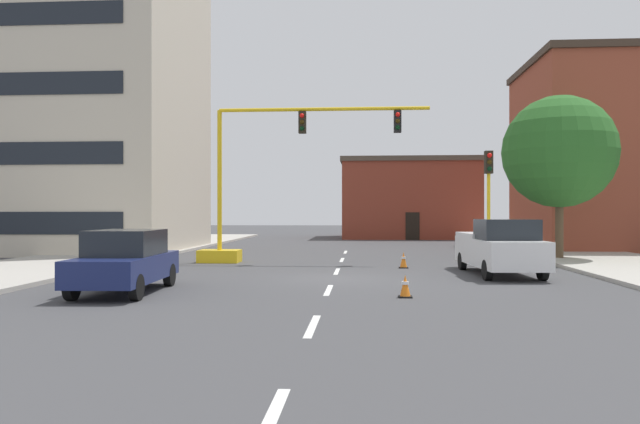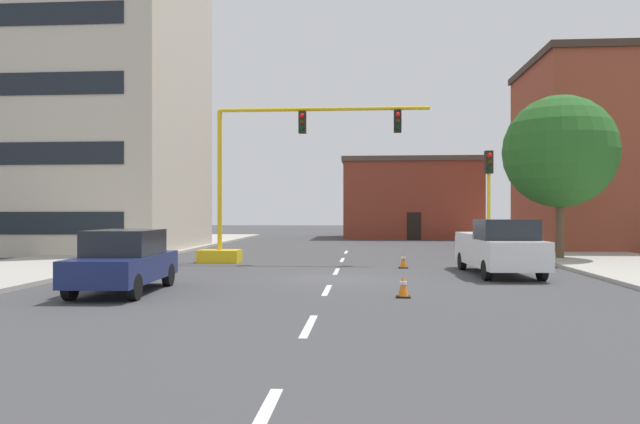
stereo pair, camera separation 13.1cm
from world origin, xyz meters
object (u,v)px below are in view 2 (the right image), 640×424
sedan_navy_near_left (124,261)px  traffic_cone_roadside_a (403,286)px  tree_right_mid (560,152)px  pickup_truck_white (499,248)px  traffic_signal_gantry (250,210)px  traffic_cone_roadside_b (403,260)px  traffic_light_pole_right (489,181)px

sedan_navy_near_left → traffic_cone_roadside_a: 7.74m
tree_right_mid → pickup_truck_white: bearing=-121.9°
tree_right_mid → traffic_cone_roadside_a: 15.60m
traffic_signal_gantry → tree_right_mid: (13.99, 1.99, 2.69)m
traffic_cone_roadside_a → traffic_cone_roadside_b: bearing=86.6°
tree_right_mid → sedan_navy_near_left: tree_right_mid is taller
sedan_navy_near_left → traffic_cone_roadside_a: bearing=-3.2°
traffic_light_pole_right → pickup_truck_white: traffic_light_pole_right is taller
traffic_light_pole_right → traffic_cone_roadside_b: bearing=-157.3°
pickup_truck_white → traffic_cone_roadside_b: 4.10m
traffic_cone_roadside_a → pickup_truck_white: bearing=58.0°
traffic_light_pole_right → traffic_cone_roadside_a: traffic_light_pole_right is taller
pickup_truck_white → traffic_cone_roadside_b: size_ratio=8.56×
traffic_signal_gantry → tree_right_mid: tree_right_mid is taller
traffic_signal_gantry → sedan_navy_near_left: size_ratio=2.22×
traffic_cone_roadside_b → tree_right_mid: bearing=29.7°
traffic_signal_gantry → sedan_navy_near_left: bearing=-98.9°
sedan_navy_near_left → traffic_light_pole_right: bearing=38.7°
traffic_signal_gantry → pickup_truck_white: (9.85, -4.65, -1.33)m
traffic_signal_gantry → sedan_navy_near_left: 10.42m
traffic_light_pole_right → sedan_navy_near_left: traffic_light_pole_right is taller
traffic_cone_roadside_a → traffic_cone_roadside_b: traffic_cone_roadside_b is taller
pickup_truck_white → traffic_cone_roadside_b: (-3.24, 2.42, -0.66)m
pickup_truck_white → traffic_cone_roadside_a: bearing=-122.0°
traffic_signal_gantry → traffic_cone_roadside_b: (6.61, -2.23, -1.99)m
pickup_truck_white → sedan_navy_near_left: pickup_truck_white is taller
traffic_light_pole_right → traffic_cone_roadside_b: size_ratio=7.45×
tree_right_mid → traffic_signal_gantry: bearing=-171.9°
traffic_signal_gantry → traffic_cone_roadside_b: traffic_signal_gantry is taller
sedan_navy_near_left → traffic_signal_gantry: bearing=81.1°
pickup_truck_white → traffic_cone_roadside_a: 7.09m
traffic_signal_gantry → traffic_light_pole_right: 10.36m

